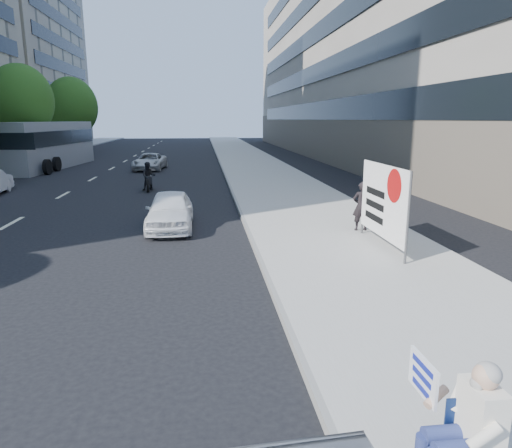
{
  "coord_description": "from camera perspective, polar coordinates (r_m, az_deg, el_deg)",
  "views": [
    {
      "loc": [
        0.1,
        -8.15,
        3.5
      ],
      "look_at": [
        1.43,
        3.33,
        0.83
      ],
      "focal_mm": 32.0,
      "sensor_mm": 36.0,
      "label": 1
    }
  ],
  "objects": [
    {
      "name": "seated_protester",
      "position": [
        4.79,
        24.6,
        -21.56
      ],
      "size": [
        0.83,
        1.12,
        1.31
      ],
      "color": "navy",
      "rests_on": "near_sidewalk"
    },
    {
      "name": "near_building",
      "position": [
        44.04,
        17.2,
        20.93
      ],
      "size": [
        14.0,
        70.0,
        20.0
      ],
      "primitive_type": "cube",
      "color": "gray",
      "rests_on": "ground"
    },
    {
      "name": "protest_banner",
      "position": [
        12.44,
        15.59,
        2.8
      ],
      "size": [
        0.08,
        3.06,
        2.2
      ],
      "color": "#4C4C4C",
      "rests_on": "near_sidewalk"
    },
    {
      "name": "near_sidewalk",
      "position": [
        28.62,
        1.27,
        6.11
      ],
      "size": [
        5.0,
        120.0,
        0.15
      ],
      "primitive_type": "cube",
      "color": "#9D9C93",
      "rests_on": "ground"
    },
    {
      "name": "tree_far_d",
      "position": [
        40.59,
        -27.31,
        13.55
      ],
      "size": [
        4.8,
        4.8,
        7.65
      ],
      "color": "#382616",
      "rests_on": "ground"
    },
    {
      "name": "white_sedan_near",
      "position": [
        15.06,
        -10.69,
        1.7
      ],
      "size": [
        1.46,
        3.59,
        1.22
      ],
      "primitive_type": "imported",
      "rotation": [
        0.0,
        0.0,
        0.0
      ],
      "color": "white",
      "rests_on": "ground"
    },
    {
      "name": "motorcycle",
      "position": [
        23.54,
        -13.25,
        5.65
      ],
      "size": [
        0.75,
        2.05,
        1.42
      ],
      "rotation": [
        0.0,
        0.0,
        0.12
      ],
      "color": "black",
      "rests_on": "ground"
    },
    {
      "name": "white_sedan_far",
      "position": [
        33.27,
        -13.13,
        7.61
      ],
      "size": [
        2.27,
        4.3,
        1.15
      ],
      "primitive_type": "imported",
      "rotation": [
        0.0,
        0.0,
        -0.09
      ],
      "color": "silver",
      "rests_on": "ground"
    },
    {
      "name": "tree_far_e",
      "position": [
        53.96,
        -22.06,
        13.42
      ],
      "size": [
        5.4,
        5.4,
        7.89
      ],
      "color": "#382616",
      "rests_on": "ground"
    },
    {
      "name": "bus",
      "position": [
        36.94,
        -24.55,
        8.94
      ],
      "size": [
        3.71,
        12.26,
        3.3
      ],
      "rotation": [
        0.0,
        0.0,
        -0.1
      ],
      "color": "gray",
      "rests_on": "ground"
    },
    {
      "name": "pedestrian_woman",
      "position": [
        14.31,
        13.01,
        2.18
      ],
      "size": [
        0.56,
        0.38,
        1.5
      ],
      "primitive_type": "imported",
      "rotation": [
        0.0,
        0.0,
        3.11
      ],
      "color": "black",
      "rests_on": "near_sidewalk"
    },
    {
      "name": "ground",
      "position": [
        8.87,
        -6.86,
        -10.35
      ],
      "size": [
        160.0,
        160.0,
        0.0
      ],
      "primitive_type": "plane",
      "color": "black",
      "rests_on": "ground"
    }
  ]
}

